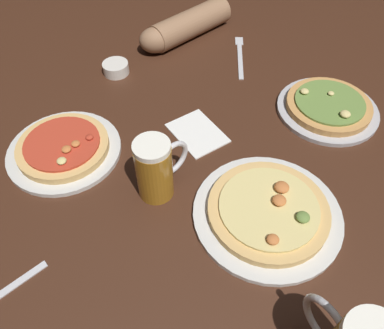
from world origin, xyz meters
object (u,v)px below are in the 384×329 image
object	(u,v)px
napkin_folded	(197,132)
pizza_plate_side	(64,148)
pizza_plate_far	(328,107)
ramekin_sauce	(116,68)
pizza_plate_near	(268,212)
beer_mug_dark	(156,169)
diner_arm	(183,27)
fork_spare	(240,55)

from	to	relation	value
napkin_folded	pizza_plate_side	bearing A→B (deg)	178.29
pizza_plate_far	napkin_folded	xyz separation A→B (m)	(-0.36, -0.00, -0.01)
pizza_plate_far	ramekin_sauce	size ratio (longest dim) A/B	3.51
pizza_plate_near	beer_mug_dark	size ratio (longest dim) A/B	2.10
beer_mug_dark	ramekin_sauce	distance (m)	0.47
pizza_plate_near	ramekin_sauce	distance (m)	0.64
diner_arm	pizza_plate_side	bearing A→B (deg)	-132.17
pizza_plate_near	beer_mug_dark	bearing A→B (deg)	150.56
ramekin_sauce	pizza_plate_near	bearing A→B (deg)	-65.83
pizza_plate_near	beer_mug_dark	world-z (taller)	beer_mug_dark
beer_mug_dark	diner_arm	distance (m)	0.62
fork_spare	ramekin_sauce	bearing A→B (deg)	179.66
beer_mug_dark	pizza_plate_near	bearing A→B (deg)	-29.44
pizza_plate_side	diner_arm	size ratio (longest dim) A/B	0.85
ramekin_sauce	fork_spare	distance (m)	0.39
pizza_plate_far	fork_spare	bearing A→B (deg)	116.28
pizza_plate_far	napkin_folded	distance (m)	0.36
pizza_plate_near	napkin_folded	bearing A→B (deg)	107.40
beer_mug_dark	ramekin_sauce	size ratio (longest dim) A/B	1.97
pizza_plate_near	pizza_plate_far	size ratio (longest dim) A/B	1.18
pizza_plate_near	ramekin_sauce	xyz separation A→B (m)	(-0.26, 0.58, 0.00)
pizza_plate_side	fork_spare	size ratio (longest dim) A/B	1.21
pizza_plate_side	diner_arm	xyz separation A→B (m)	(0.39, 0.43, 0.03)
napkin_folded	fork_spare	world-z (taller)	napkin_folded
diner_arm	fork_spare	bearing A→B (deg)	-41.73
pizza_plate_far	pizza_plate_side	distance (m)	0.69
napkin_folded	diner_arm	bearing A→B (deg)	82.30
pizza_plate_near	napkin_folded	xyz separation A→B (m)	(-0.09, 0.27, -0.01)
pizza_plate_near	napkin_folded	world-z (taller)	pizza_plate_near
pizza_plate_side	beer_mug_dark	distance (m)	0.27
diner_arm	ramekin_sauce	bearing A→B (deg)	-150.27
ramekin_sauce	fork_spare	xyz separation A→B (m)	(0.39, -0.00, -0.01)
pizza_plate_near	pizza_plate_far	bearing A→B (deg)	45.36
beer_mug_dark	diner_arm	xyz separation A→B (m)	(0.19, 0.59, -0.03)
fork_spare	pizza_plate_far	bearing A→B (deg)	-63.72
pizza_plate_side	napkin_folded	world-z (taller)	pizza_plate_side
pizza_plate_far	beer_mug_dark	distance (m)	0.52
pizza_plate_side	ramekin_sauce	size ratio (longest dim) A/B	3.58
pizza_plate_far	fork_spare	distance (m)	0.34
pizza_plate_near	pizza_plate_side	xyz separation A→B (m)	(-0.42, 0.28, -0.00)
pizza_plate_side	napkin_folded	bearing A→B (deg)	-1.71
fork_spare	diner_arm	distance (m)	0.21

